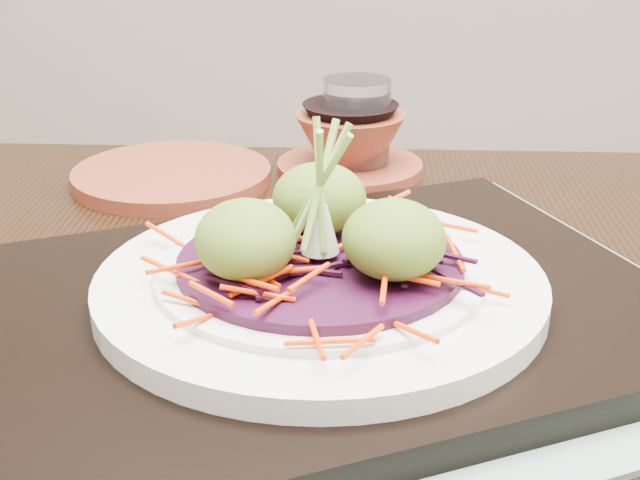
{
  "coord_description": "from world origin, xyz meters",
  "views": [
    {
      "loc": [
        -0.07,
        -0.61,
        0.99
      ],
      "look_at": [
        -0.07,
        -0.09,
        0.76
      ],
      "focal_mm": 50.0,
      "sensor_mm": 36.0,
      "label": 1
    }
  ],
  "objects_px": {
    "serving_tray": "(320,310)",
    "terracotta_bowl_set": "(350,146)",
    "terracotta_side_plate": "(172,176)",
    "water_glass": "(357,127)",
    "white_plate": "(320,283)",
    "dining_table": "(370,433)"
  },
  "relations": [
    {
      "from": "terracotta_bowl_set",
      "to": "dining_table",
      "type": "bearing_deg",
      "value": -88.93
    },
    {
      "from": "dining_table",
      "to": "white_plate",
      "type": "height_order",
      "value": "white_plate"
    },
    {
      "from": "white_plate",
      "to": "dining_table",
      "type": "bearing_deg",
      "value": 28.11
    },
    {
      "from": "serving_tray",
      "to": "terracotta_side_plate",
      "type": "height_order",
      "value": "serving_tray"
    },
    {
      "from": "dining_table",
      "to": "terracotta_bowl_set",
      "type": "distance_m",
      "value": 0.32
    },
    {
      "from": "white_plate",
      "to": "terracotta_bowl_set",
      "type": "bearing_deg",
      "value": 84.6
    },
    {
      "from": "white_plate",
      "to": "terracotta_side_plate",
      "type": "relative_size",
      "value": 1.53
    },
    {
      "from": "dining_table",
      "to": "terracotta_bowl_set",
      "type": "height_order",
      "value": "terracotta_bowl_set"
    },
    {
      "from": "white_plate",
      "to": "serving_tray",
      "type": "bearing_deg",
      "value": 90.0
    },
    {
      "from": "dining_table",
      "to": "water_glass",
      "type": "distance_m",
      "value": 0.33
    },
    {
      "from": "terracotta_side_plate",
      "to": "water_glass",
      "type": "xyz_separation_m",
      "value": [
        0.17,
        0.03,
        0.04
      ]
    },
    {
      "from": "water_glass",
      "to": "serving_tray",
      "type": "bearing_deg",
      "value": -96.49
    },
    {
      "from": "serving_tray",
      "to": "terracotta_side_plate",
      "type": "relative_size",
      "value": 2.35
    },
    {
      "from": "terracotta_side_plate",
      "to": "water_glass",
      "type": "height_order",
      "value": "water_glass"
    },
    {
      "from": "serving_tray",
      "to": "terracotta_bowl_set",
      "type": "height_order",
      "value": "terracotta_bowl_set"
    },
    {
      "from": "serving_tray",
      "to": "white_plate",
      "type": "distance_m",
      "value": 0.02
    },
    {
      "from": "serving_tray",
      "to": "terracotta_bowl_set",
      "type": "bearing_deg",
      "value": 63.25
    },
    {
      "from": "terracotta_side_plate",
      "to": "terracotta_bowl_set",
      "type": "height_order",
      "value": "terracotta_bowl_set"
    },
    {
      "from": "dining_table",
      "to": "terracotta_side_plate",
      "type": "height_order",
      "value": "terracotta_side_plate"
    },
    {
      "from": "serving_tray",
      "to": "white_plate",
      "type": "bearing_deg",
      "value": -111.36
    },
    {
      "from": "terracotta_side_plate",
      "to": "terracotta_bowl_set",
      "type": "relative_size",
      "value": 1.19
    },
    {
      "from": "serving_tray",
      "to": "terracotta_bowl_set",
      "type": "distance_m",
      "value": 0.32
    }
  ]
}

